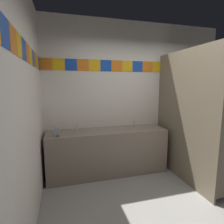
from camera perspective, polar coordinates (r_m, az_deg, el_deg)
ground_plane at (r=2.88m, az=21.37°, el=-27.17°), size 8.00×8.00×0.00m
wall_back at (r=3.79m, az=7.50°, el=5.16°), size 3.64×0.09×2.85m
wall_side at (r=1.88m, az=-27.09°, el=0.61°), size 0.09×3.22×2.85m
vanity_counter at (r=3.49m, az=-1.37°, el=-12.07°), size 2.17×0.56×0.82m
faucet_left at (r=3.36m, az=-10.83°, el=-4.96°), size 0.04×0.10×0.14m
faucet_right at (r=3.60m, az=6.66°, el=-3.91°), size 0.04×0.10×0.14m
soap_dispenser at (r=3.10m, az=-16.64°, el=-5.83°), size 0.09×0.09×0.16m
stall_divider at (r=3.25m, az=26.17°, el=-1.91°), size 0.92×1.59×2.22m
toilet at (r=4.08m, az=23.28°, el=-11.38°), size 0.39×0.49×0.74m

